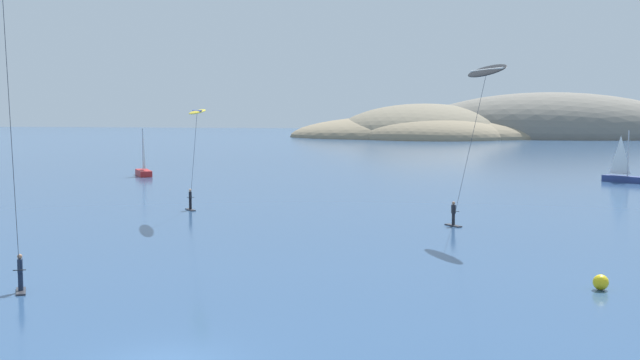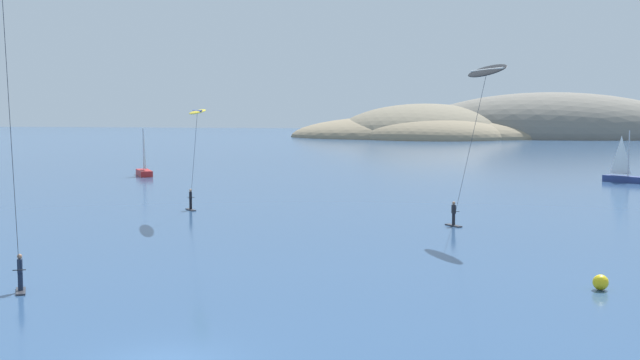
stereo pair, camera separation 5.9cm
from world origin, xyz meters
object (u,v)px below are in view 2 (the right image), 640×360
kitesurfer_yellow (197,121)px  marker_buoy (601,282)px  kitesurfer_black (484,84)px  sailboat_near (628,177)px  sailboat_far (144,170)px

kitesurfer_yellow → marker_buoy: (25.55, -18.47, -6.85)m
kitesurfer_black → sailboat_near: bearing=68.7°
sailboat_far → kitesurfer_yellow: bearing=-61.0°
kitesurfer_yellow → marker_buoy: size_ratio=12.66×
sailboat_far → kitesurfer_black: kitesurfer_black is taller
sailboat_far → kitesurfer_yellow: size_ratio=0.64×
kitesurfer_yellow → sailboat_near: bearing=45.4°
marker_buoy → sailboat_far: bearing=130.0°
kitesurfer_black → kitesurfer_yellow: bearing=168.9°
kitesurfer_black → marker_buoy: bearing=-70.3°
kitesurfer_yellow → kitesurfer_black: bearing=-11.1°
sailboat_far → sailboat_near: bearing=1.7°
kitesurfer_yellow → marker_buoy: kitesurfer_yellow is taller
sailboat_near → sailboat_far: bearing=-178.3°
sailboat_near → marker_buoy: 56.42m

